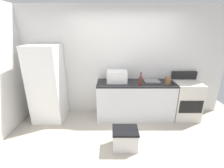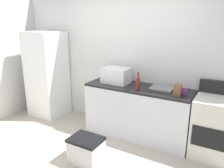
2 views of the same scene
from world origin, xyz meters
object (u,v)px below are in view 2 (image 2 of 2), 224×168
(knife_block, at_px, (178,90))
(wine_bottle, at_px, (138,84))
(coffee_mug, at_px, (184,91))
(refrigerator, at_px, (47,74))
(storage_bin, at_px, (86,150))
(microwave, at_px, (116,75))
(stove_oven, at_px, (214,127))

(knife_block, bearing_deg, wine_bottle, -176.27)
(coffee_mug, xyz_separation_m, knife_block, (-0.07, -0.14, 0.04))
(refrigerator, relative_size, storage_bin, 3.83)
(knife_block, bearing_deg, microwave, 170.83)
(knife_block, distance_m, storage_bin, 1.58)
(wine_bottle, height_order, knife_block, wine_bottle)
(microwave, distance_m, storage_bin, 1.40)
(refrigerator, bearing_deg, wine_bottle, -3.92)
(coffee_mug, bearing_deg, wine_bottle, -164.84)
(coffee_mug, bearing_deg, microwave, 178.24)
(wine_bottle, xyz_separation_m, coffee_mug, (0.68, 0.18, -0.06))
(refrigerator, xyz_separation_m, microwave, (1.61, 0.08, 0.15))
(microwave, height_order, coffee_mug, microwave)
(wine_bottle, xyz_separation_m, storage_bin, (-0.39, -0.89, -0.82))
(microwave, relative_size, knife_block, 2.56)
(coffee_mug, bearing_deg, stove_oven, 1.96)
(stove_oven, bearing_deg, coffee_mug, -178.04)
(knife_block, bearing_deg, refrigerator, 177.79)
(wine_bottle, relative_size, knife_block, 1.67)
(refrigerator, xyz_separation_m, wine_bottle, (2.12, -0.15, 0.13))
(microwave, height_order, knife_block, microwave)
(microwave, relative_size, wine_bottle, 1.53)
(storage_bin, bearing_deg, coffee_mug, 45.06)
(refrigerator, distance_m, stove_oven, 3.30)
(wine_bottle, bearing_deg, refrigerator, 176.08)
(stove_oven, bearing_deg, wine_bottle, -170.11)
(coffee_mug, distance_m, storage_bin, 1.69)
(stove_oven, height_order, knife_block, stove_oven)
(knife_block, bearing_deg, storage_bin, -137.16)
(refrigerator, bearing_deg, microwave, 2.69)
(knife_block, bearing_deg, stove_oven, 16.59)
(stove_oven, relative_size, coffee_mug, 11.00)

